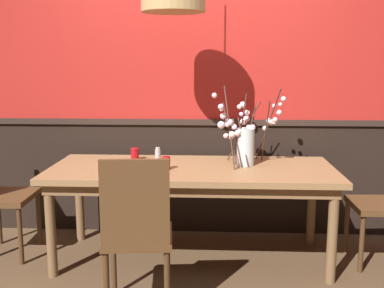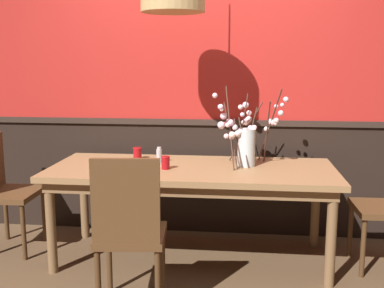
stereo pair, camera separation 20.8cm
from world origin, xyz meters
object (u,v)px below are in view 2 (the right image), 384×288
Objects in this scene: chair_far_side_right at (236,167)px; candle_holder_nearer_edge at (137,153)px; dining_table at (192,177)px; vase_with_blossoms at (246,140)px; condiment_bottle at (159,155)px; candle_holder_nearer_center at (166,163)px; chair_near_side_left at (129,227)px; chair_head_west_end at (3,185)px.

chair_far_side_right is 1.04m from candle_holder_nearer_edge.
dining_table is 22.13× the size of candle_holder_nearer_edge.
condiment_bottle is at bearing 177.43° from vase_with_blossoms.
chair_far_side_right is at bearing 50.99° from condiment_bottle.
candle_holder_nearer_center is (-0.19, -0.09, 0.13)m from dining_table.
chair_far_side_right is at bearing 62.19° from candle_holder_nearer_center.
candle_holder_nearer_edge is at bearing 100.19° from chair_near_side_left.
chair_far_side_right reaches higher than condiment_bottle.
candle_holder_nearer_center is at bearing 82.50° from chair_near_side_left.
condiment_bottle is at bearing 111.72° from candle_holder_nearer_center.
vase_with_blossoms is at bearing 14.36° from dining_table.
candle_holder_nearer_edge is (1.06, 0.22, 0.25)m from chair_head_west_end.
dining_table is at bearing -165.64° from vase_with_blossoms.
vase_with_blossoms is (0.40, 0.10, 0.28)m from dining_table.
candle_holder_nearer_edge is (-0.79, -0.62, 0.24)m from chair_far_side_right.
chair_near_side_left is at bearing -79.81° from candle_holder_nearer_edge.
dining_table is at bearing -110.15° from chair_far_side_right.
candle_holder_nearer_center is (-0.50, -0.96, 0.24)m from chair_far_side_right.
candle_holder_nearer_center is at bearing -161.81° from vase_with_blossoms.
chair_head_west_end is 9.73× the size of candle_holder_nearer_edge.
candle_holder_nearer_center is at bearing -68.28° from condiment_bottle.
vase_with_blossoms reaches higher than chair_head_west_end.
candle_holder_nearer_center is (0.10, 0.74, 0.24)m from chair_near_side_left.
chair_head_west_end is at bearing -168.45° from candle_holder_nearer_edge.
condiment_bottle is (-0.28, 0.13, 0.14)m from dining_table.
chair_head_west_end reaches higher than condiment_bottle.
dining_table is at bearing -26.81° from candle_holder_nearer_edge.
vase_with_blossoms reaches higher than chair_far_side_right.
chair_far_side_right is at bearing 38.23° from candle_holder_nearer_edge.
candle_holder_nearer_edge is at bearing 171.08° from vase_with_blossoms.
chair_near_side_left is at bearing -109.54° from chair_far_side_right.
chair_far_side_right is at bearing 69.85° from dining_table.
vase_with_blossoms reaches higher than chair_near_side_left.
chair_near_side_left is 1.51m from chair_head_west_end.
chair_far_side_right is 1.56× the size of vase_with_blossoms.
chair_near_side_left is 10.12× the size of candle_holder_nearer_center.
chair_far_side_right is at bearing 70.46° from chair_near_side_left.
vase_with_blossoms is (0.69, 0.93, 0.38)m from chair_near_side_left.
candle_holder_nearer_center and candle_holder_nearer_edge have the same top height.
chair_head_west_end is 9.67× the size of candle_holder_nearer_center.
chair_far_side_right is (0.32, 0.87, -0.11)m from dining_table.
vase_with_blossoms is 0.69m from condiment_bottle.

